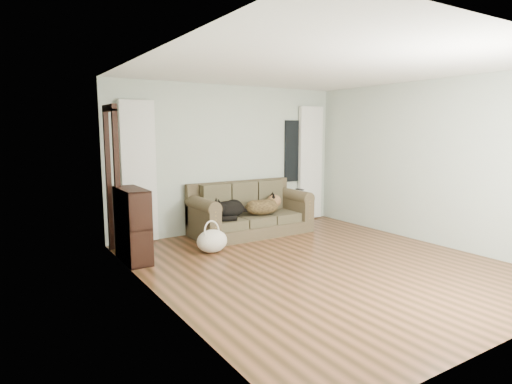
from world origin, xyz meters
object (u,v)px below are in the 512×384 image
sofa (251,209)px  dog_shepherd (263,206)px  bookshelf (133,226)px  tote_bag (212,242)px  dog_black_lab (226,210)px

sofa → dog_shepherd: 0.21m
bookshelf → tote_bag: bearing=-10.8°
sofa → dog_black_lab: size_ratio=3.05×
dog_shepherd → tote_bag: 1.44m
dog_black_lab → dog_shepherd: 0.70m
sofa → tote_bag: size_ratio=4.37×
tote_bag → bookshelf: size_ratio=0.46×
dog_black_lab → dog_shepherd: bearing=-16.2°
dog_black_lab → dog_shepherd: size_ratio=1.03×
sofa → dog_shepherd: bearing=-28.3°
sofa → bookshelf: bearing=-168.4°
tote_bag → sofa: bearing=31.3°
dog_black_lab → bookshelf: (-1.69, -0.41, 0.02)m
dog_black_lab → tote_bag: size_ratio=1.43×
tote_bag → bookshelf: 1.18m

